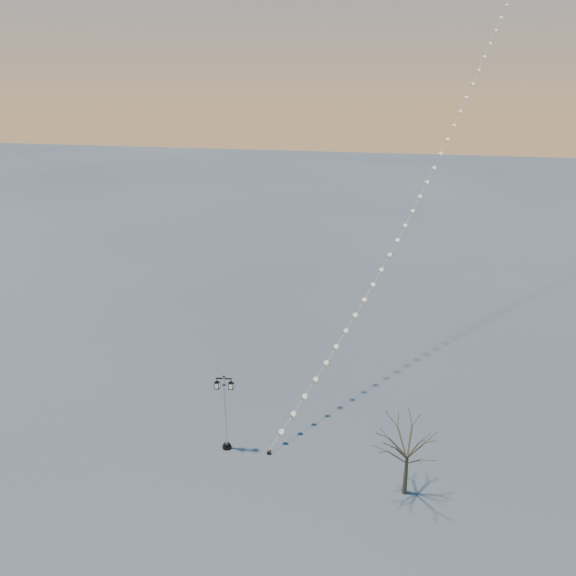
% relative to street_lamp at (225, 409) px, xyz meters
% --- Properties ---
extents(ground, '(300.00, 300.00, 0.00)m').
position_rel_street_lamp_xyz_m(ground, '(2.65, -1.88, -2.57)').
color(ground, '#484A48').
rests_on(ground, ground).
extents(street_lamp, '(1.17, 0.53, 4.64)m').
position_rel_street_lamp_xyz_m(street_lamp, '(0.00, 0.00, 0.00)').
color(street_lamp, black).
rests_on(street_lamp, ground).
extents(bare_tree, '(2.48, 2.48, 4.12)m').
position_rel_street_lamp_xyz_m(bare_tree, '(9.99, -1.49, 0.29)').
color(bare_tree, '#3F3522').
rests_on(bare_tree, ground).
extents(kite_train, '(16.14, 39.77, 32.14)m').
position_rel_street_lamp_xyz_m(kite_train, '(10.25, 19.60, 13.42)').
color(kite_train, black).
rests_on(kite_train, ground).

